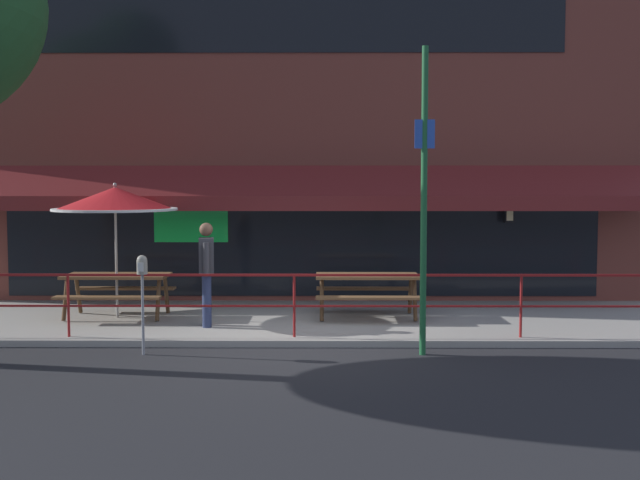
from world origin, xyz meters
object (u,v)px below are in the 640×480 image
at_px(street_sign_pole, 424,198).
at_px(patio_umbrella_left, 115,200).
at_px(picnic_table_centre, 367,283).
at_px(pedestrian_walking, 207,268).
at_px(parking_meter_near, 142,274).
at_px(picnic_table_left, 117,283).

bearing_deg(street_sign_pole, patio_umbrella_left, 154.21).
bearing_deg(patio_umbrella_left, picnic_table_centre, 0.18).
relative_size(picnic_table_centre, pedestrian_walking, 1.05).
bearing_deg(parking_meter_near, picnic_table_centre, 36.67).
relative_size(patio_umbrella_left, street_sign_pole, 0.55).
distance_m(picnic_table_left, street_sign_pole, 5.82).
distance_m(picnic_table_left, pedestrian_walking, 1.94).
height_order(patio_umbrella_left, street_sign_pole, street_sign_pole).
bearing_deg(parking_meter_near, pedestrian_walking, 68.95).
relative_size(patio_umbrella_left, parking_meter_near, 1.67).
distance_m(patio_umbrella_left, street_sign_pole, 5.62).
distance_m(picnic_table_centre, patio_umbrella_left, 4.66).
xyz_separation_m(picnic_table_left, picnic_table_centre, (4.42, 0.00, 0.00)).
relative_size(parking_meter_near, street_sign_pole, 0.33).
bearing_deg(picnic_table_centre, picnic_table_left, -179.95).
height_order(pedestrian_walking, parking_meter_near, pedestrian_walking).
xyz_separation_m(pedestrian_walking, parking_meter_near, (-0.64, -1.65, 0.09)).
height_order(pedestrian_walking, street_sign_pole, street_sign_pole).
relative_size(picnic_table_left, parking_meter_near, 1.27).
xyz_separation_m(picnic_table_left, patio_umbrella_left, (-0.00, -0.01, 1.47)).
bearing_deg(parking_meter_near, picnic_table_left, 113.71).
relative_size(picnic_table_centre, parking_meter_near, 1.27).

